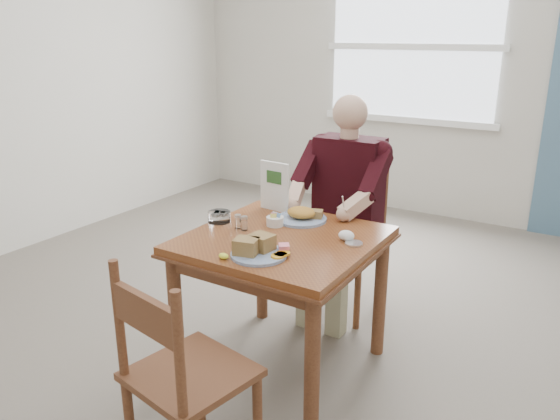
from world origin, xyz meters
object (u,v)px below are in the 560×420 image
Objects in this scene: chair_far at (348,238)px; near_plate at (258,249)px; chair_near at (181,377)px; diner at (344,192)px; table at (282,257)px; far_plate at (302,215)px.

chair_far is 3.33× the size of near_plate.
diner reaches higher than chair_near.
chair_far is at bearing 91.66° from near_plate.
near_plate is at bearing -88.34° from chair_far.
chair_near is 1.62m from diner.
chair_near is at bearing -84.81° from near_plate.
diner is (0.00, 0.71, 0.17)m from table.
table is 0.73m from diner.
chair_far is 1.00× the size of chair_near.
far_plate is at bearing -93.93° from chair_far.
chair_far is 0.34m from diner.
diner is 3.92× the size of far_plate.
chair_near is at bearing -87.06° from chair_far.
far_plate is (-0.12, 1.14, 0.30)m from chair_near.
near_plate is (0.03, -1.07, 0.30)m from chair_far.
diner reaches higher than far_plate.
table is 2.61× the size of far_plate.
chair_far reaches higher than far_plate.
table is 0.97× the size of chair_near.
chair_far is at bearing 90.01° from diner.
table is 0.66× the size of diner.
chair_far is at bearing 86.07° from far_plate.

